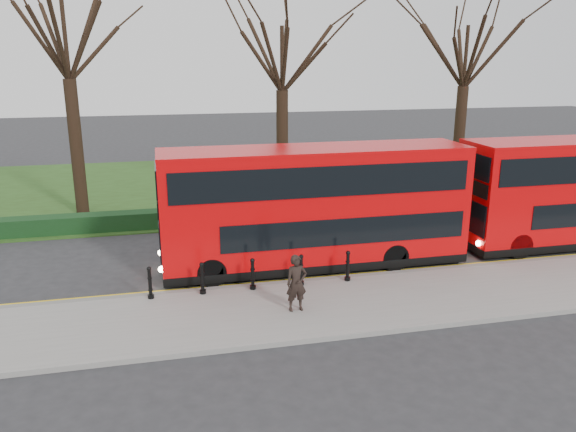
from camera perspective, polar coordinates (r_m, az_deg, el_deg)
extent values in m
plane|color=#28282B|center=(19.93, 0.01, -5.94)|extent=(120.00, 120.00, 0.00)
cube|color=gray|center=(17.23, 2.28, -9.31)|extent=(60.00, 4.00, 0.15)
cube|color=slate|center=(19.00, 0.69, -6.82)|extent=(60.00, 0.25, 0.16)
cube|color=#274517|center=(34.10, -5.68, 3.27)|extent=(60.00, 18.00, 0.06)
cube|color=black|center=(26.14, -3.35, 0.27)|extent=(60.00, 0.90, 0.80)
cube|color=yellow|center=(19.30, 0.48, -6.68)|extent=(60.00, 0.10, 0.01)
cube|color=yellow|center=(19.48, 0.34, -6.46)|extent=(60.00, 0.10, 0.01)
cylinder|color=black|center=(28.60, -20.68, 6.43)|extent=(0.60, 0.60, 6.45)
cylinder|color=black|center=(29.05, -0.59, 6.93)|extent=(0.60, 0.60, 5.81)
cylinder|color=black|center=(32.66, 16.96, 7.32)|extent=(0.60, 0.60, 5.90)
cylinder|color=black|center=(18.00, -13.85, -6.65)|extent=(0.15, 0.15, 1.00)
cylinder|color=black|center=(18.03, -8.70, -6.32)|extent=(0.15, 0.15, 1.00)
cylinder|color=black|center=(18.19, -3.61, -5.95)|extent=(0.15, 0.15, 1.00)
cylinder|color=black|center=(18.50, 1.34, -5.55)|extent=(0.15, 0.15, 1.00)
cylinder|color=black|center=(18.94, 6.09, -5.12)|extent=(0.15, 0.15, 1.00)
cube|color=red|center=(20.06, 2.78, 1.26)|extent=(10.90, 2.48, 4.01)
cube|color=black|center=(20.67, 2.71, -4.27)|extent=(10.92, 2.50, 0.30)
cube|color=black|center=(19.34, 6.02, -1.58)|extent=(8.72, 0.04, 0.94)
cube|color=black|center=(18.65, 3.86, 3.48)|extent=(10.30, 0.04, 1.04)
cube|color=black|center=(19.26, -13.07, 1.23)|extent=(0.06, 2.18, 0.54)
cylinder|color=black|center=(18.94, -7.76, -5.67)|extent=(0.99, 0.30, 0.99)
cylinder|color=black|center=(20.98, -8.33, -3.54)|extent=(0.99, 0.30, 0.99)
cylinder|color=black|center=(20.51, 10.78, -4.12)|extent=(0.99, 0.30, 0.99)
cylinder|color=black|center=(22.40, 8.57, -2.29)|extent=(0.99, 0.30, 0.99)
cube|color=black|center=(22.53, 18.18, 2.85)|extent=(0.06, 2.15, 0.54)
cylinder|color=black|center=(23.08, 22.47, -2.83)|extent=(0.98, 0.29, 0.98)
cylinder|color=black|center=(24.76, 19.65, -1.31)|extent=(0.98, 0.29, 0.98)
imported|color=black|center=(16.57, 0.87, -6.83)|extent=(0.65, 0.45, 1.72)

